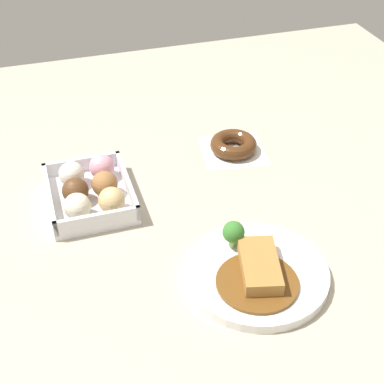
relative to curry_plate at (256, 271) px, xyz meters
name	(u,v)px	position (x,y,z in m)	size (l,w,h in m)	color
ground_plane	(193,226)	(-0.15, -0.06, -0.02)	(1.60, 1.60, 0.00)	#B2A893
curry_plate	(256,271)	(0.00, 0.00, 0.00)	(0.24, 0.24, 0.07)	white
donut_box	(90,191)	(-0.28, -0.23, 0.01)	(0.19, 0.16, 0.06)	white
chocolate_ring_donut	(233,145)	(-0.37, 0.10, 0.00)	(0.15, 0.15, 0.03)	white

